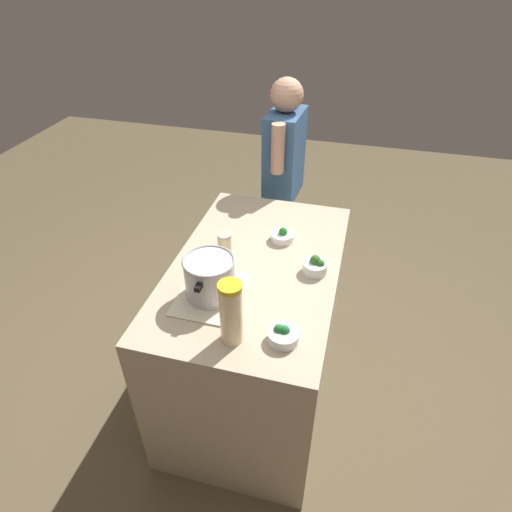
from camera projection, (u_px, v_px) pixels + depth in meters
The scene contains 10 objects.
ground_plane at pixel (256, 384), 2.68m from camera, with size 8.00×8.00×0.00m, color brown.
counter_slab at pixel (256, 331), 2.40m from camera, with size 1.29×0.80×0.94m, color tan.
dish_cloth at pixel (211, 294), 1.93m from camera, with size 0.35×0.28×0.01m, color beige.
cooking_pot at pixel (210, 277), 1.87m from camera, with size 0.29×0.23×0.19m.
lemonade_pitcher at pixel (231, 313), 1.64m from camera, with size 0.09×0.09×0.28m.
mason_jar at pixel (225, 244), 2.14m from camera, with size 0.07×0.07×0.12m.
broccoli_bowl_front at pixel (282, 236), 2.27m from camera, with size 0.12×0.12×0.08m.
broccoli_bowl_center at pixel (315, 266), 2.05m from camera, with size 0.12×0.12×0.09m.
broccoli_bowl_back at pixel (283, 335), 1.71m from camera, with size 0.12×0.12×0.07m.
person_cook at pixel (283, 187), 2.92m from camera, with size 0.50×0.22×1.57m.
Camera 1 is at (-1.62, -0.43, 2.24)m, focal length 30.46 mm.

